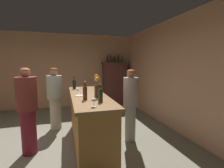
% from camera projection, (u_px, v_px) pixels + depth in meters
% --- Properties ---
extents(floor, '(8.65, 8.65, 0.00)m').
position_uv_depth(floor, '(56.00, 150.00, 3.17)').
color(floor, '#6D6A59').
rests_on(floor, ground).
extents(wall_back, '(5.72, 0.12, 2.78)m').
position_uv_depth(wall_back, '(59.00, 71.00, 6.23)').
color(wall_back, tan).
rests_on(wall_back, ground).
extents(wall_right, '(0.12, 6.77, 2.78)m').
position_uv_depth(wall_right, '(184.00, 75.00, 3.79)').
color(wall_right, tan).
rests_on(wall_right, ground).
extents(bar_counter, '(0.67, 2.36, 1.05)m').
position_uv_depth(bar_counter, '(89.00, 120.00, 3.31)').
color(bar_counter, '#9D6830').
rests_on(bar_counter, ground).
extents(display_cabinet, '(1.01, 0.41, 1.71)m').
position_uv_depth(display_cabinet, '(115.00, 83.00, 6.60)').
color(display_cabinet, brown).
rests_on(display_cabinet, ground).
extents(wine_bottle_syrah, '(0.07, 0.07, 0.32)m').
position_uv_depth(wine_bottle_syrah, '(85.00, 92.00, 2.76)').
color(wine_bottle_syrah, '#48271D').
rests_on(wine_bottle_syrah, bar_counter).
extents(wine_bottle_rose, '(0.07, 0.07, 0.29)m').
position_uv_depth(wine_bottle_rose, '(100.00, 94.00, 2.61)').
color(wine_bottle_rose, '#1E341A').
rests_on(wine_bottle_rose, bar_counter).
extents(wine_bottle_pinot, '(0.07, 0.07, 0.29)m').
position_uv_depth(wine_bottle_pinot, '(99.00, 88.00, 3.30)').
color(wine_bottle_pinot, '#25512E').
rests_on(wine_bottle_pinot, bar_counter).
extents(wine_bottle_malbec, '(0.07, 0.07, 0.30)m').
position_uv_depth(wine_bottle_malbec, '(74.00, 84.00, 3.95)').
color(wine_bottle_malbec, black).
rests_on(wine_bottle_malbec, bar_counter).
extents(wine_glass_front, '(0.08, 0.08, 0.14)m').
position_uv_depth(wine_glass_front, '(78.00, 89.00, 3.24)').
color(wine_glass_front, white).
rests_on(wine_glass_front, bar_counter).
extents(wine_glass_mid, '(0.07, 0.07, 0.13)m').
position_uv_depth(wine_glass_mid, '(94.00, 100.00, 2.31)').
color(wine_glass_mid, white).
rests_on(wine_glass_mid, bar_counter).
extents(flower_arrangement, '(0.12, 0.13, 0.41)m').
position_uv_depth(flower_arrangement, '(97.00, 87.00, 2.97)').
color(flower_arrangement, '#502D1A').
rests_on(flower_arrangement, bar_counter).
extents(cheese_plate, '(0.16, 0.16, 0.01)m').
position_uv_depth(cheese_plate, '(79.00, 96.00, 3.11)').
color(cheese_plate, white).
rests_on(cheese_plate, bar_counter).
extents(display_bottle_left, '(0.07, 0.07, 0.31)m').
position_uv_depth(display_bottle_left, '(107.00, 59.00, 6.40)').
color(display_bottle_left, '#212234').
rests_on(display_bottle_left, display_cabinet).
extents(display_bottle_midleft, '(0.07, 0.07, 0.34)m').
position_uv_depth(display_bottle_midleft, '(111.00, 59.00, 6.44)').
color(display_bottle_midleft, '#472B17').
rests_on(display_bottle_midleft, display_cabinet).
extents(display_bottle_center, '(0.07, 0.07, 0.27)m').
position_uv_depth(display_bottle_center, '(114.00, 59.00, 6.48)').
color(display_bottle_center, '#203A1A').
rests_on(display_bottle_center, display_cabinet).
extents(display_bottle_midright, '(0.07, 0.07, 0.34)m').
position_uv_depth(display_bottle_midright, '(118.00, 59.00, 6.52)').
color(display_bottle_midright, '#1C3C1A').
rests_on(display_bottle_midright, display_cabinet).
extents(display_bottle_right, '(0.06, 0.06, 0.29)m').
position_uv_depth(display_bottle_right, '(122.00, 59.00, 6.57)').
color(display_bottle_right, '#173A1D').
rests_on(display_bottle_right, display_cabinet).
extents(patron_near_entrance, '(0.36, 0.36, 1.59)m').
position_uv_depth(patron_near_entrance, '(27.00, 108.00, 2.96)').
color(patron_near_entrance, maroon).
rests_on(patron_near_entrance, ground).
extents(patron_redhead, '(0.38, 0.38, 1.56)m').
position_uv_depth(patron_redhead, '(55.00, 96.00, 4.12)').
color(patron_redhead, '#A8AB98').
rests_on(patron_redhead, ground).
extents(bartender, '(0.31, 0.31, 1.54)m').
position_uv_depth(bartender, '(131.00, 102.00, 3.46)').
color(bartender, gray).
rests_on(bartender, ground).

